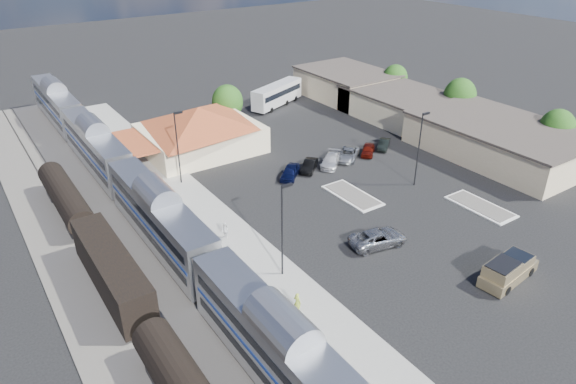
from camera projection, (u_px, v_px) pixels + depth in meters
ground at (336, 213)px, 55.61m from camera, size 280.00×280.00×0.00m
railbed at (121, 238)px, 51.00m from camera, size 16.00×100.00×0.12m
platform at (211, 221)px, 54.00m from camera, size 5.50×92.00×0.18m
passenger_train at (160, 221)px, 48.54m from camera, size 3.00×104.00×5.55m
freight_cars at (112, 273)px, 42.92m from camera, size 2.80×46.00×4.00m
station_depot at (199, 129)px, 69.48m from camera, size 18.35×12.24×6.20m
buildings_east at (420, 111)px, 78.95m from camera, size 14.40×51.40×4.80m
traffic_island_south at (352, 195)px, 59.02m from camera, size 3.30×7.50×0.21m
traffic_island_north at (480, 206)px, 56.66m from camera, size 3.30×7.50×0.21m
lamp_plat_s at (283, 224)px, 43.31m from camera, size 1.08×0.25×9.00m
lamp_plat_n at (178, 142)px, 59.44m from camera, size 1.08×0.25×9.00m
lamp_lot at (420, 143)px, 59.15m from camera, size 1.08×0.25×9.00m
tree_east_a at (557, 128)px, 67.78m from camera, size 4.56×4.56×6.42m
tree_east_b at (460, 96)px, 79.35m from camera, size 4.94×4.94×6.96m
tree_east_c at (395, 78)px, 89.82m from camera, size 4.41×4.41×6.21m
tree_depot at (227, 102)px, 77.22m from camera, size 4.71×4.71×6.63m
pickup_truck at (509, 269)px, 44.79m from camera, size 6.53×2.98×2.18m
suv at (378, 238)px, 49.68m from camera, size 6.19×3.78×1.60m
coach_bus at (277, 94)px, 87.30m from camera, size 11.71×6.89×3.74m
person_a at (297, 302)px, 40.82m from camera, size 0.61×0.76×1.82m
person_b at (225, 231)px, 50.42m from camera, size 0.83×0.96×1.72m
parked_car_a at (290, 172)px, 62.99m from camera, size 4.48×4.26×1.50m
parked_car_b at (310, 166)px, 64.84m from camera, size 4.07×3.85×1.37m
parked_car_c at (331, 160)px, 66.19m from camera, size 5.09×4.68×1.43m
parked_car_d at (348, 154)px, 68.02m from camera, size 5.31×4.86×1.38m
parked_car_e at (368, 150)px, 69.40m from camera, size 3.99×3.81×1.34m
parked_car_f at (384, 144)px, 71.22m from camera, size 3.88×3.45×1.27m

